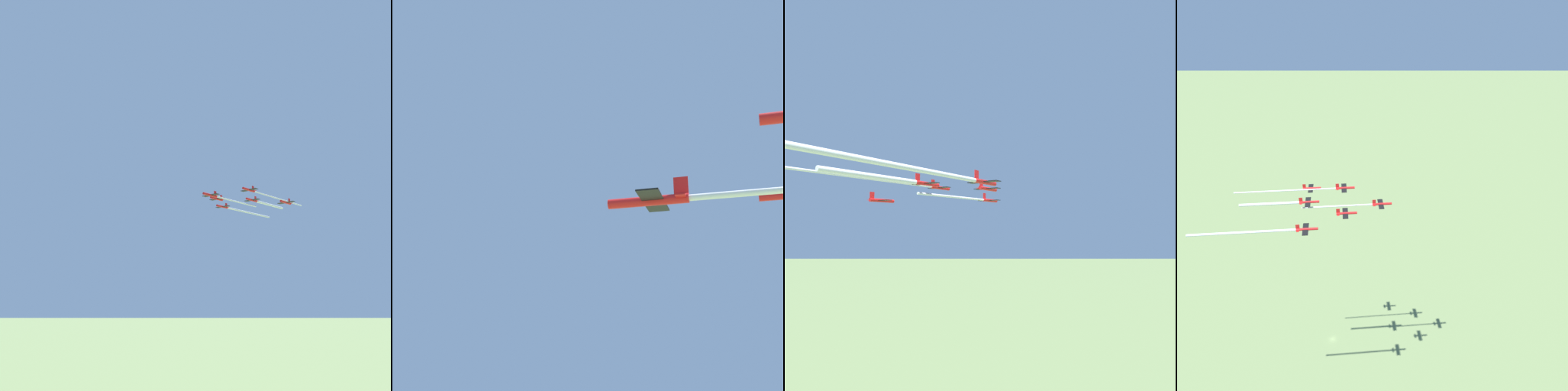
# 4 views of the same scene
# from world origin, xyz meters

# --- Properties ---
(jet_0) EXTENTS (9.80, 9.42, 3.27)m
(jet_0) POSITION_xyz_m (-25.76, 33.31, 134.45)
(jet_0) COLOR red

